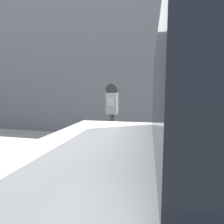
{
  "coord_description": "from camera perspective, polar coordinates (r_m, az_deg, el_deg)",
  "views": [
    {
      "loc": [
        0.29,
        -1.78,
        1.52
      ],
      "look_at": [
        -0.43,
        0.99,
        1.21
      ],
      "focal_mm": 28.0,
      "sensor_mm": 36.0,
      "label": 1
    }
  ],
  "objects": [
    {
      "name": "sidewalk",
      "position": [
        4.24,
        10.07,
        -13.81
      ],
      "size": [
        24.0,
        2.8,
        0.14
      ],
      "color": "#9E9B96",
      "rests_on": "ground_plane"
    },
    {
      "name": "building_facade",
      "position": [
        6.26,
        12.26,
        21.24
      ],
      "size": [
        24.0,
        0.3,
        6.3
      ],
      "color": "gray",
      "rests_on": "ground_plane"
    },
    {
      "name": "parking_meter",
      "position": [
        2.88,
        -0.0,
        0.49
      ],
      "size": [
        0.19,
        0.16,
        1.52
      ],
      "color": "#2D2D30",
      "rests_on": "sidewalk"
    }
  ]
}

